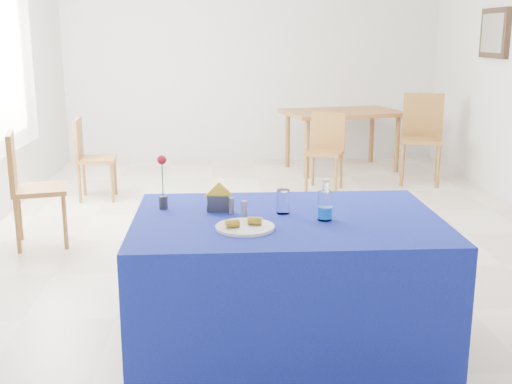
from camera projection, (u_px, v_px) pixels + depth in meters
The scene contains 19 objects.
floor at pixel (274, 237), 5.49m from camera, with size 7.00×7.00×0.00m, color beige.
room_shell at pixel (276, 26), 5.07m from camera, with size 7.00×7.00×7.00m.
curtain at pixel (2, 50), 5.75m from camera, with size 0.04×1.75×1.85m, color white.
picture_frame at pixel (495, 33), 6.77m from camera, with size 0.06×0.64×0.52m, color black.
picture_art at pixel (493, 33), 6.77m from camera, with size 0.02×0.52×0.40m, color #998C66.
plate at pixel (245, 227), 3.14m from camera, with size 0.29×0.29×0.01m, color white.
drinking_glass at pixel (283, 202), 3.40m from camera, with size 0.07×0.07×0.13m, color silver.
salt_shaker at pixel (244, 209), 3.34m from camera, with size 0.03×0.03×0.09m, color gray.
pepper_shaker at pixel (232, 206), 3.40m from camera, with size 0.03×0.03×0.09m, color slate.
blue_table at pixel (286, 285), 3.44m from camera, with size 1.60×1.10×0.76m.
water_bottle at pixel (325, 206), 3.28m from camera, with size 0.08×0.08×0.21m.
napkin_holder at pixel (218, 202), 3.44m from camera, with size 0.15×0.07×0.16m.
rose_vase at pixel (163, 183), 3.47m from camera, with size 0.05×0.05×0.30m.
oak_table at pixel (342, 117), 8.07m from camera, with size 1.58×1.21×0.76m.
chair_bg_left at pixel (326, 145), 7.10m from camera, with size 0.49×0.49×0.85m.
chair_bg_right at pixel (422, 132), 7.42m from camera, with size 0.58×0.58×1.03m.
chair_win_a at pixel (27, 181), 5.15m from camera, with size 0.51×0.51×0.94m.
chair_win_b at pixel (89, 153), 6.64m from camera, with size 0.40×0.40×0.85m.
banana_pieces at pixel (244, 222), 3.13m from camera, with size 0.19×0.10×0.04m.
Camera 1 is at (-0.47, -5.22, 1.69)m, focal length 45.00 mm.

